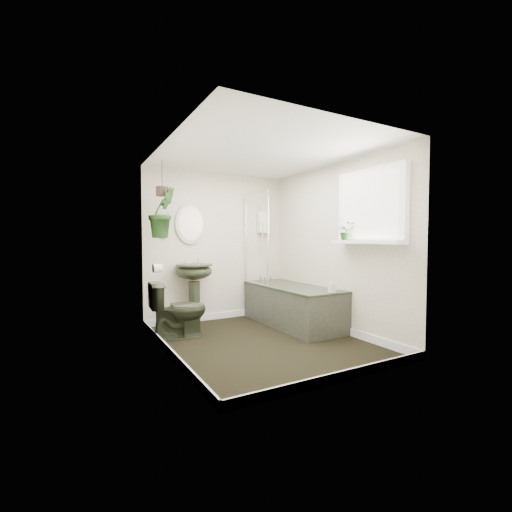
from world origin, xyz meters
TOP-DOWN VIEW (x-y plane):
  - floor at (0.00, 0.00)m, footprint 2.30×2.80m
  - ceiling at (0.00, 0.00)m, footprint 2.30×2.80m
  - wall_back at (0.00, 1.41)m, footprint 2.30×0.02m
  - wall_front at (0.00, -1.41)m, footprint 2.30×0.02m
  - wall_left at (-1.16, 0.00)m, footprint 0.02×2.80m
  - wall_right at (1.16, 0.00)m, footprint 0.02×2.80m
  - skirting at (0.00, 0.00)m, footprint 2.30×2.80m
  - bathtub at (0.80, 0.50)m, footprint 0.72×1.72m
  - bath_screen at (0.47, 0.99)m, footprint 0.04×0.72m
  - shower_box at (0.80, 1.34)m, footprint 0.20×0.10m
  - oval_mirror at (-0.45, 1.37)m, footprint 0.46×0.03m
  - wall_sconce at (-0.85, 1.36)m, footprint 0.04×0.04m
  - toilet_roll_holder at (-1.10, 0.70)m, footprint 0.11×0.11m
  - window_recess at (1.09, -0.70)m, footprint 0.08×1.00m
  - window_sill at (1.02, -0.70)m, footprint 0.18×1.00m
  - window_blinds at (1.04, -0.70)m, footprint 0.01×0.86m
  - toilet at (-0.85, 0.67)m, footprint 0.73×0.45m
  - pedestal_sink at (-0.45, 1.22)m, footprint 0.62×0.56m
  - sill_plant at (0.98, -0.40)m, footprint 0.25×0.24m
  - hanging_plant at (-0.97, 0.95)m, footprint 0.45×0.41m
  - soap_bottle at (0.87, -0.29)m, footprint 0.10×0.10m
  - hanging_pot at (-0.97, 0.95)m, footprint 0.16×0.16m

SIDE VIEW (x-z plane):
  - floor at x=0.00m, z-range -0.02..0.00m
  - skirting at x=0.00m, z-range 0.00..0.10m
  - bathtub at x=0.80m, z-range 0.00..0.58m
  - toilet at x=-0.85m, z-range 0.00..0.72m
  - pedestal_sink at x=-0.45m, z-range 0.00..0.90m
  - soap_bottle at x=0.87m, z-range 0.58..0.76m
  - toilet_roll_holder at x=-1.10m, z-range 0.84..0.96m
  - wall_back at x=0.00m, z-range 0.00..2.30m
  - wall_front at x=0.00m, z-range 0.00..2.30m
  - wall_left at x=-1.16m, z-range 0.00..2.30m
  - wall_right at x=1.16m, z-range 0.00..2.30m
  - window_sill at x=1.02m, z-range 1.21..1.25m
  - bath_screen at x=0.47m, z-range 0.58..1.98m
  - sill_plant at x=0.98m, z-range 1.25..1.47m
  - wall_sconce at x=-0.85m, z-range 1.29..1.51m
  - oval_mirror at x=-0.45m, z-range 1.19..1.81m
  - shower_box at x=0.80m, z-range 1.38..1.73m
  - hanging_plant at x=-0.97m, z-range 1.28..1.95m
  - window_recess at x=1.09m, z-range 1.20..2.10m
  - window_blinds at x=1.04m, z-range 1.27..2.03m
  - hanging_pot at x=-0.97m, z-range 1.83..1.95m
  - ceiling at x=0.00m, z-range 2.30..2.32m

